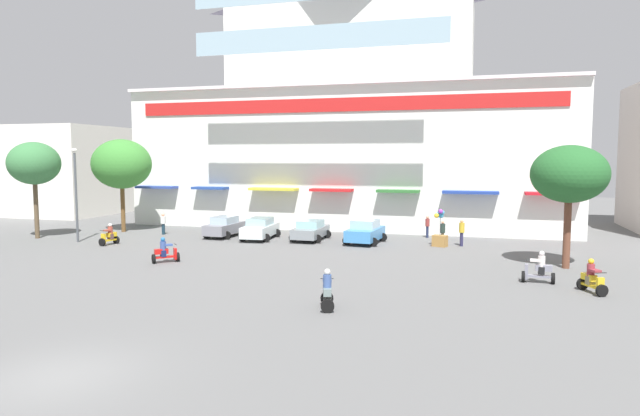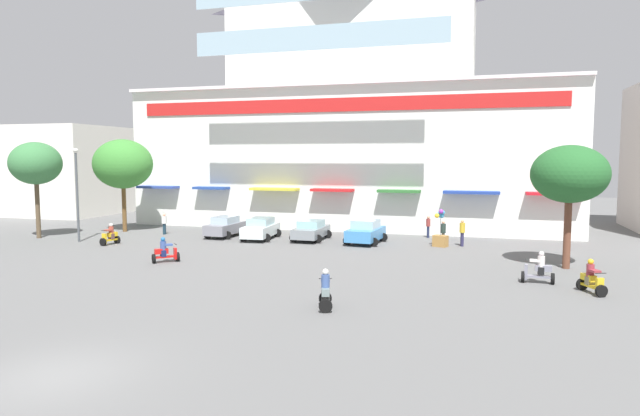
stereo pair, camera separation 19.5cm
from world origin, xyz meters
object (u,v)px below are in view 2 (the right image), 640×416
Objects in this scene: parked_car_2 at (311,230)px; parked_car_3 at (366,232)px; pedestrian_2 at (443,231)px; parked_car_1 at (261,228)px; scooter_rider_5 at (165,252)px; streetlamp_near at (77,187)px; scooter_rider_2 at (110,236)px; plaza_tree_1 at (570,175)px; plaza_tree_0 at (123,164)px; plaza_tree_2 at (36,164)px; scooter_rider_4 at (591,280)px; pedestrian_3 at (462,231)px; scooter_rider_7 at (325,292)px; scooter_rider_0 at (539,270)px; pedestrian_0 at (428,225)px; pedestrian_1 at (164,223)px; parked_car_0 at (225,226)px; balloon_vendor_cart at (440,233)px.

parked_car_2 is 1.01× the size of parked_car_3.
parked_car_1 is at bearing -175.02° from pedestrian_2.
streetlamp_near reaches higher than scooter_rider_5.
scooter_rider_2 reaches higher than parked_car_2.
plaza_tree_1 reaches higher than scooter_rider_5.
plaza_tree_2 is (-3.85, -4.77, 0.08)m from plaza_tree_0.
plaza_tree_2 is at bearing 169.10° from scooter_rider_4.
plaza_tree_0 is 34.02m from scooter_rider_4.
parked_car_2 is at bearing -178.93° from pedestrian_3.
parked_car_2 is 2.50× the size of scooter_rider_7.
plaza_tree_0 is at bearing -179.34° from pedestrian_2.
scooter_rider_5 is at bearing 177.02° from scooter_rider_4.
scooter_rider_4 is 11.74m from scooter_rider_7.
plaza_tree_1 is 4.26× the size of scooter_rider_0.
plaza_tree_0 is 23.99m from pedestrian_0.
parked_car_3 reaches higher than scooter_rider_7.
pedestrian_1 is 0.25× the size of streetlamp_near.
streetlamp_near is (-23.17, -8.70, 2.87)m from pedestrian_0.
pedestrian_0 is (23.35, 3.27, -4.39)m from plaza_tree_0.
pedestrian_2 is at bearing 79.17° from scooter_rider_7.
parked_car_3 is at bearing -170.15° from pedestrian_2.
plaza_tree_2 reaches higher than parked_car_2.
pedestrian_3 is at bearing 14.50° from scooter_rider_2.
scooter_rider_0 is 10.80m from pedestrian_3.
pedestrian_1 is at bearing 177.81° from parked_car_1.
scooter_rider_0 is at bearing -25.29° from parked_car_0.
scooter_rider_0 is at bearing -18.96° from plaza_tree_0.
plaza_tree_0 reaches higher than scooter_rider_5.
scooter_rider_0 is (33.48, -5.41, -4.76)m from plaza_tree_2.
pedestrian_0 is 19.85m from pedestrian_1.
parked_car_1 is at bearing 79.54° from scooter_rider_5.
pedestrian_2 is at bearing 16.17° from scooter_rider_2.
parked_car_3 is at bearing 10.12° from plaza_tree_2.
scooter_rider_2 is (-12.38, -5.69, -0.12)m from parked_car_2.
plaza_tree_1 is at bearing -38.48° from balloon_vendor_cart.
scooter_rider_5 is 0.89× the size of pedestrian_2.
scooter_rider_5 is 0.90× the size of pedestrian_1.
balloon_vendor_cart reaches higher than parked_car_3.
parked_car_0 is 22.92m from scooter_rider_0.
scooter_rider_5 is at bearing -46.02° from plaza_tree_0.
parked_car_1 is 2.62× the size of pedestrian_2.
pedestrian_1 is at bearing 82.13° from scooter_rider_2.
plaza_tree_2 is at bearing -163.53° from pedestrian_0.
plaza_tree_0 is at bearing 133.98° from scooter_rider_5.
plaza_tree_2 is 16.88m from parked_car_1.
streetlamp_near reaches higher than parked_car_3.
pedestrian_1 is at bearing 179.75° from balloon_vendor_cart.
plaza_tree_0 is 4.53× the size of pedestrian_0.
pedestrian_1 reaches higher than parked_car_0.
scooter_rider_4 is at bearing -10.90° from plaza_tree_2.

